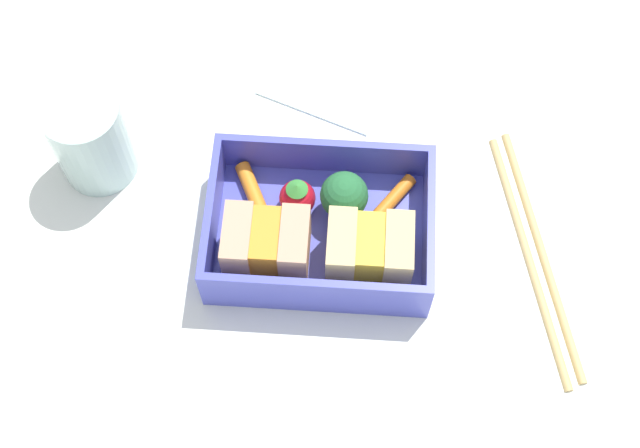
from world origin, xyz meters
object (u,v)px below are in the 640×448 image
at_px(broccoli_floret, 344,196).
at_px(carrot_stick_left, 252,190).
at_px(sandwich_left, 369,250).
at_px(sandwich_center_left, 267,244).
at_px(chopstick_pair, 536,255).
at_px(folded_napkin, 335,74).
at_px(carrot_stick_far_left, 392,200).
at_px(drinking_glass, 90,138).
at_px(strawberry_far_left, 297,197).

distance_m(broccoli_floret, carrot_stick_left, 0.08).
distance_m(sandwich_left, sandwich_center_left, 0.08).
bearing_deg(chopstick_pair, sandwich_left, 8.12).
bearing_deg(carrot_stick_left, folded_napkin, -114.90).
height_order(sandwich_left, carrot_stick_far_left, sandwich_left).
distance_m(sandwich_left, broccoli_floret, 0.05).
bearing_deg(sandwich_left, drinking_glass, -19.66).
bearing_deg(folded_napkin, broccoli_floret, 95.88).
distance_m(carrot_stick_far_left, broccoli_floret, 0.04).
bearing_deg(carrot_stick_far_left, strawberry_far_left, 5.84).
xyz_separation_m(carrot_stick_left, chopstick_pair, (-0.23, 0.04, -0.01)).
relative_size(broccoli_floret, strawberry_far_left, 1.28).
height_order(strawberry_far_left, drinking_glass, drinking_glass).
relative_size(sandwich_center_left, broccoli_floret, 1.42).
height_order(carrot_stick_far_left, strawberry_far_left, strawberry_far_left).
height_order(sandwich_left, chopstick_pair, sandwich_left).
height_order(broccoli_floret, drinking_glass, drinking_glass).
bearing_deg(strawberry_far_left, broccoli_floret, 177.74).
bearing_deg(sandwich_center_left, broccoli_floret, -141.77).
distance_m(sandwich_center_left, carrot_stick_left, 0.06).
height_order(sandwich_center_left, folded_napkin, sandwich_center_left).
distance_m(broccoli_floret, strawberry_far_left, 0.04).
height_order(broccoli_floret, folded_napkin, broccoli_floret).
height_order(sandwich_left, drinking_glass, drinking_glass).
height_order(carrot_stick_far_left, chopstick_pair, carrot_stick_far_left).
height_order(sandwich_left, strawberry_far_left, sandwich_left).
distance_m(carrot_stick_left, drinking_glass, 0.13).
bearing_deg(sandwich_left, strawberry_far_left, -38.21).
bearing_deg(sandwich_center_left, sandwich_left, 180.00).
height_order(sandwich_center_left, carrot_stick_far_left, sandwich_center_left).
bearing_deg(drinking_glass, chopstick_pair, 170.25).
bearing_deg(drinking_glass, sandwich_left, 160.34).
bearing_deg(carrot_stick_far_left, sandwich_left, 72.75).
xyz_separation_m(strawberry_far_left, folded_napkin, (-0.02, -0.14, -0.03)).
height_order(carrot_stick_far_left, carrot_stick_left, carrot_stick_left).
height_order(drinking_glass, folded_napkin, drinking_glass).
distance_m(sandwich_center_left, broccoli_floret, 0.07).
distance_m(sandwich_center_left, strawberry_far_left, 0.05).
bearing_deg(sandwich_center_left, strawberry_far_left, -113.12).
xyz_separation_m(sandwich_left, drinking_glass, (0.23, -0.08, 0.01)).
bearing_deg(strawberry_far_left, sandwich_left, 141.79).
bearing_deg(carrot_stick_far_left, chopstick_pair, 163.47).
distance_m(carrot_stick_left, folded_napkin, 0.14).
xyz_separation_m(drinking_glass, folded_napkin, (-0.19, -0.10, -0.04)).
distance_m(broccoli_floret, chopstick_pair, 0.16).
xyz_separation_m(carrot_stick_far_left, folded_napkin, (0.05, -0.13, -0.02)).
xyz_separation_m(broccoli_floret, carrot_stick_left, (0.07, -0.01, -0.02)).
distance_m(drinking_glass, folded_napkin, 0.22).
xyz_separation_m(sandwich_center_left, carrot_stick_left, (0.02, -0.06, -0.02)).
distance_m(strawberry_far_left, folded_napkin, 0.14).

